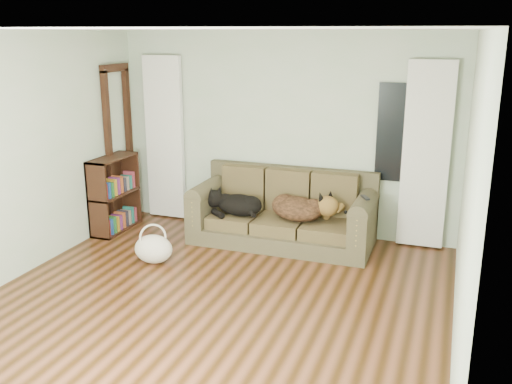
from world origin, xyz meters
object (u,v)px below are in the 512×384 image
(dog_black_lab, at_px, (237,204))
(bookshelf, at_px, (114,194))
(dog_shepherd, at_px, (300,209))
(tote_bag, at_px, (154,249))
(sofa, at_px, (282,209))

(dog_black_lab, bearing_deg, bookshelf, -159.37)
(dog_shepherd, distance_m, tote_bag, 1.83)
(dog_shepherd, relative_size, bookshelf, 0.71)
(bookshelf, bearing_deg, dog_shepherd, -2.33)
(sofa, bearing_deg, tote_bag, -137.23)
(dog_shepherd, bearing_deg, sofa, 11.33)
(dog_shepherd, height_order, tote_bag, dog_shepherd)
(dog_black_lab, bearing_deg, tote_bag, -107.61)
(sofa, distance_m, bookshelf, 2.26)
(sofa, relative_size, bookshelf, 2.24)
(dog_shepherd, bearing_deg, tote_bag, 58.96)
(sofa, xyz_separation_m, tote_bag, (-1.20, -1.11, -0.29))
(sofa, bearing_deg, dog_black_lab, -169.53)
(dog_black_lab, height_order, tote_bag, dog_black_lab)
(sofa, xyz_separation_m, bookshelf, (-2.24, -0.28, 0.05))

